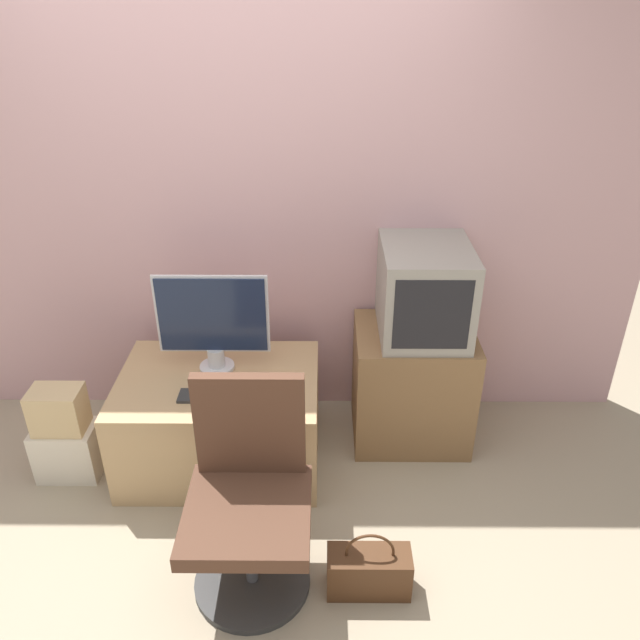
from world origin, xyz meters
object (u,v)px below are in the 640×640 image
Objects in this scene: mouse at (265,395)px; office_chair at (249,503)px; handbag at (369,571)px; crt_tv at (424,290)px; main_monitor at (213,321)px; cardboard_box_lower at (68,451)px; keyboard at (215,396)px.

mouse is 0.59m from office_chair.
handbag is at bearing -54.50° from mouse.
crt_tv reaches higher than office_chair.
main_monitor is 1.03m from cardboard_box_lower.
office_chair is 0.59m from handbag.
keyboard is 6.01× the size of mouse.
mouse is (0.25, -0.00, 0.01)m from keyboard.
office_chair reaches higher than keyboard.
cardboard_box_lower is (-1.84, -0.38, -0.75)m from crt_tv.
office_chair is (0.22, -0.58, -0.12)m from keyboard.
keyboard is 1.07m from handbag.
crt_tv is 1.37m from office_chair.
main_monitor reaches higher than cardboard_box_lower.
crt_tv is at bearing 27.65° from mouse.
keyboard is (0.03, -0.25, -0.27)m from main_monitor.
mouse reaches higher than keyboard.
handbag is (1.52, -0.71, -0.04)m from cardboard_box_lower.
handbag is (-0.32, -1.08, -0.79)m from crt_tv.
crt_tv reaches higher than main_monitor.
handbag reaches higher than cardboard_box_lower.
office_chair is at bearing -73.34° from main_monitor.
office_chair is at bearing -68.87° from keyboard.
cardboard_box_lower is (-0.77, -0.22, -0.65)m from main_monitor.
main_monitor is at bearing 95.77° from keyboard.
handbag is at bearing -106.51° from crt_tv.
main_monitor is 0.95m from office_chair.
handbag is at bearing -42.79° from keyboard.
cardboard_box_lower is (-1.02, 0.62, -0.26)m from office_chair.
keyboard is 0.63× the size of crt_tv.
handbag is at bearing -24.94° from cardboard_box_lower.
main_monitor is at bearing -171.42° from crt_tv.
keyboard is at bearing 137.21° from handbag.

